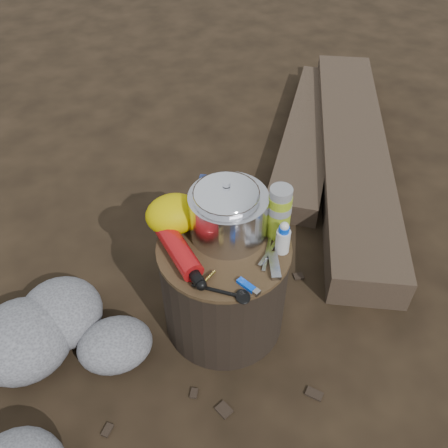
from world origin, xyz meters
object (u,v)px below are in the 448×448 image
object	(u,v)px
stump	(224,285)
fuel_bottle	(179,251)
thermos	(279,212)
travel_mug	(236,195)
camping_pot	(226,210)
log_main	(352,152)

from	to	relation	value
stump	fuel_bottle	distance (m)	0.27
stump	fuel_bottle	xyz separation A→B (m)	(-0.14, -0.01, 0.22)
fuel_bottle	thermos	world-z (taller)	thermos
travel_mug	stump	bearing A→B (deg)	-119.45
camping_pot	thermos	distance (m)	0.16
stump	travel_mug	distance (m)	0.31
stump	log_main	size ratio (longest dim) A/B	0.24
fuel_bottle	travel_mug	xyz separation A→B (m)	(0.23, 0.16, 0.03)
log_main	camping_pot	distance (m)	1.13
log_main	fuel_bottle	bearing A→B (deg)	-121.68
thermos	stump	bearing A→B (deg)	-177.65
thermos	fuel_bottle	bearing A→B (deg)	-177.30
stump	thermos	size ratio (longest dim) A/B	2.31
camping_pot	thermos	world-z (taller)	camping_pot
travel_mug	log_main	bearing A→B (deg)	35.47
camping_pot	thermos	xyz separation A→B (m)	(0.15, -0.05, -0.01)
fuel_bottle	travel_mug	distance (m)	0.28
stump	camping_pot	world-z (taller)	camping_pot
stump	log_main	bearing A→B (deg)	39.35
fuel_bottle	stump	bearing A→B (deg)	-8.93
thermos	travel_mug	world-z (taller)	thermos
stump	log_main	world-z (taller)	stump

